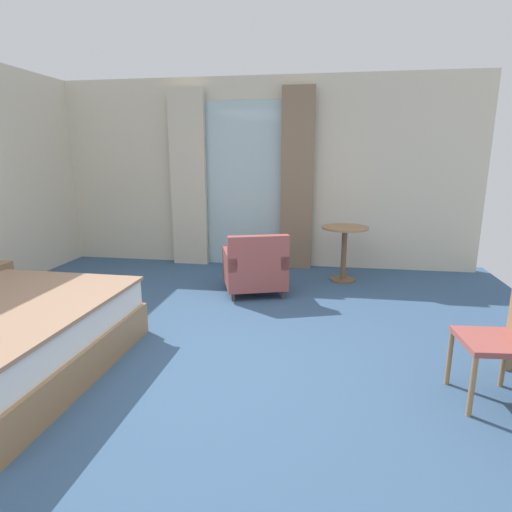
% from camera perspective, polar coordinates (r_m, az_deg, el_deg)
% --- Properties ---
extents(ground, '(6.72, 7.05, 0.10)m').
position_cam_1_polar(ground, '(3.64, -7.18, -14.54)').
color(ground, '#38567A').
extents(wall_back, '(6.32, 0.12, 2.77)m').
position_cam_1_polar(wall_back, '(6.41, 0.72, 11.10)').
color(wall_back, beige).
rests_on(wall_back, ground).
extents(balcony_glass_door, '(1.20, 0.02, 2.43)m').
position_cam_1_polar(balcony_glass_door, '(6.39, -1.79, 9.60)').
color(balcony_glass_door, silver).
rests_on(balcony_glass_door, ground).
extents(curtain_panel_left, '(0.53, 0.10, 2.60)m').
position_cam_1_polar(curtain_panel_left, '(6.49, -9.18, 10.23)').
color(curtain_panel_left, beige).
rests_on(curtain_panel_left, ground).
extents(curtain_panel_right, '(0.46, 0.10, 2.60)m').
position_cam_1_polar(curtain_panel_right, '(6.18, 5.61, 10.18)').
color(curtain_panel_right, '#897056').
rests_on(curtain_panel_right, ground).
extents(desk_chair, '(0.46, 0.47, 0.87)m').
position_cam_1_polar(desk_chair, '(3.30, 30.94, -9.13)').
color(desk_chair, '#9E4C47').
rests_on(desk_chair, ground).
extents(armchair_by_window, '(0.91, 0.94, 0.77)m').
position_cam_1_polar(armchair_by_window, '(5.12, -0.18, -1.68)').
color(armchair_by_window, '#9E4C47').
rests_on(armchair_by_window, ground).
extents(round_cafe_table, '(0.61, 0.61, 0.74)m').
position_cam_1_polar(round_cafe_table, '(5.70, 11.95, 1.95)').
color(round_cafe_table, '#9E754C').
rests_on(round_cafe_table, ground).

